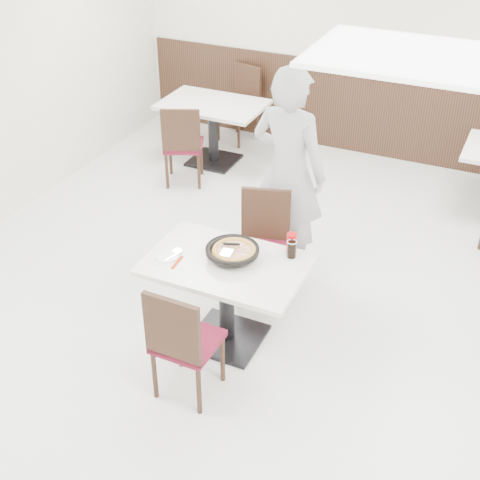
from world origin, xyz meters
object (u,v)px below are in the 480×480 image
at_px(pizza_pan, 232,253).
at_px(cola_glass, 292,250).
at_px(chair_near, 188,339).
at_px(main_table, 227,302).
at_px(chair_far, 262,249).
at_px(bg_chair_left_far, 238,105).
at_px(bg_chair_left_near, 183,143).
at_px(red_cup, 292,243).
at_px(bg_table_left, 213,133).
at_px(pizza, 234,252).
at_px(diner_person, 288,173).
at_px(side_plate, 167,256).

height_order(pizza_pan, cola_glass, cola_glass).
bearing_deg(chair_near, cola_glass, 65.23).
distance_m(main_table, chair_far, 0.67).
bearing_deg(bg_chair_left_far, bg_chair_left_near, 105.15).
xyz_separation_m(red_cup, bg_table_left, (-1.96, 2.56, -0.45)).
xyz_separation_m(chair_far, pizza, (0.02, -0.59, 0.34)).
height_order(diner_person, bg_chair_left_far, diner_person).
xyz_separation_m(cola_glass, diner_person, (-0.39, 0.92, 0.15)).
relative_size(main_table, diner_person, 0.62).
bearing_deg(pizza_pan, pizza, -16.91).
bearing_deg(pizza, main_table, -115.40).
bearing_deg(bg_table_left, red_cup, -52.47).
xyz_separation_m(diner_person, bg_chair_left_far, (-1.60, 2.42, -0.49)).
bearing_deg(bg_chair_left_near, diner_person, -56.68).
relative_size(red_cup, bg_chair_left_near, 0.17).
bearing_deg(main_table, pizza, 64.60).
height_order(pizza, diner_person, diner_person).
bearing_deg(bg_chair_left_near, chair_far, -67.76).
relative_size(side_plate, bg_chair_left_far, 0.19).
bearing_deg(pizza_pan, bg_table_left, 119.38).
distance_m(diner_person, bg_chair_left_far, 2.94).
bearing_deg(diner_person, side_plate, 77.60).
bearing_deg(main_table, red_cup, 40.90).
relative_size(red_cup, diner_person, 0.08).
distance_m(main_table, side_plate, 0.60).
xyz_separation_m(side_plate, bg_chair_left_far, (-1.14, 3.73, -0.28)).
relative_size(pizza_pan, diner_person, 0.18).
bearing_deg(bg_chair_left_far, pizza, 132.44).
xyz_separation_m(chair_far, pizza_pan, (0.00, -0.59, 0.32)).
xyz_separation_m(red_cup, diner_person, (-0.36, 0.85, 0.13)).
relative_size(main_table, pizza_pan, 3.51).
distance_m(main_table, bg_chair_left_far, 3.94).
bearing_deg(pizza_pan, chair_near, -92.25).
bearing_deg(diner_person, main_table, 95.74).
height_order(main_table, pizza_pan, pizza_pan).
bearing_deg(diner_person, bg_chair_left_far, -49.33).
distance_m(chair_far, bg_chair_left_far, 3.34).
bearing_deg(chair_far, red_cup, 123.94).
bearing_deg(chair_near, bg_chair_left_near, 120.38).
xyz_separation_m(cola_glass, bg_table_left, (-1.99, 2.62, -0.44)).
height_order(chair_near, red_cup, chair_near).
bearing_deg(cola_glass, pizza_pan, -153.58).
distance_m(pizza, bg_chair_left_near, 2.80).
relative_size(chair_far, bg_chair_left_far, 1.00).
xyz_separation_m(cola_glass, red_cup, (-0.03, 0.06, 0.02)).
bearing_deg(bg_chair_left_far, pizza_pan, 132.24).
relative_size(chair_far, red_cup, 5.94).
bearing_deg(chair_near, pizza, 87.33).
bearing_deg(pizza_pan, bg_chair_left_near, 126.78).
xyz_separation_m(chair_far, bg_table_left, (-1.59, 2.23, -0.10)).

